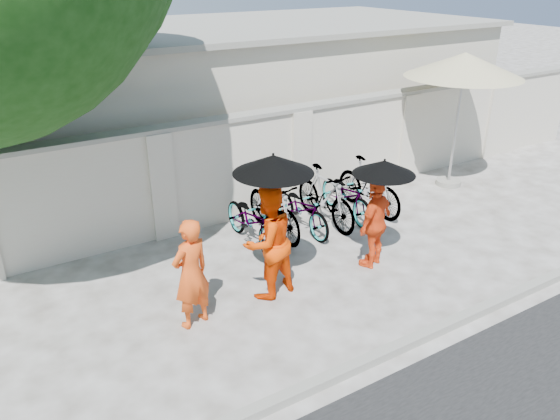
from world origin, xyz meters
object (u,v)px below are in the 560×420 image
monk_center (268,242)px  monk_right (375,223)px  patio_umbrella (464,66)px  monk_left (191,274)px

monk_center → monk_right: (1.97, -0.15, -0.12)m
patio_umbrella → monk_center: bearing=-163.4°
monk_right → patio_umbrella: 4.77m
monk_left → monk_center: size_ratio=0.90×
monk_center → monk_right: bearing=165.4°
monk_left → monk_center: (1.29, 0.11, 0.09)m
monk_right → patio_umbrella: patio_umbrella is taller
monk_right → patio_umbrella: (3.92, 1.91, 1.92)m
monk_left → patio_umbrella: patio_umbrella is taller
monk_center → patio_umbrella: bearing=-173.7°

